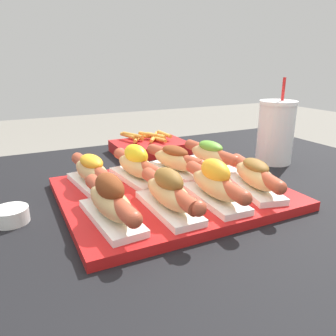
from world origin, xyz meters
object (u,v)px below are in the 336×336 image
hot_dog_6 (175,160)px  sauce_bowl (11,215)px  serving_tray (172,193)px  hot_dog_1 (171,192)px  hot_dog_2 (215,183)px  hot_dog_7 (210,155)px  hot_dog_3 (255,176)px  hot_dog_5 (136,165)px  hot_dog_4 (92,172)px  fries_basket (150,146)px  hot_dog_0 (110,201)px  drink_cup (276,132)px

hot_dog_6 → sauce_bowl: hot_dog_6 is taller
serving_tray → hot_dog_1: bearing=-118.5°
hot_dog_1 → hot_dog_2: (0.09, -0.00, 0.00)m
hot_dog_1 → hot_dog_7: 0.26m
hot_dog_3 → hot_dog_6: 0.19m
hot_dog_3 → hot_dog_5: hot_dog_5 is taller
hot_dog_7 → hot_dog_4: bearing=179.9°
hot_dog_5 → fries_basket: (0.14, 0.26, -0.03)m
hot_dog_0 → hot_dog_7: size_ratio=1.00×
hot_dog_3 → drink_cup: size_ratio=0.88×
hot_dog_5 → drink_cup: drink_cup is taller
hot_dog_2 → hot_dog_5: size_ratio=1.00×
hot_dog_6 → fries_basket: bearing=79.9°
serving_tray → drink_cup: (0.37, 0.10, 0.08)m
hot_dog_5 → hot_dog_2: bearing=-62.1°
hot_dog_2 → hot_dog_6: (0.01, 0.18, -0.00)m
hot_dog_2 → hot_dog_6: size_ratio=1.02×
hot_dog_3 → serving_tray: bearing=150.5°
drink_cup → hot_dog_4: bearing=-178.8°
hot_dog_7 → serving_tray: bearing=-150.2°
hot_dog_7 → fries_basket: hot_dog_7 is taller
hot_dog_0 → drink_cup: 0.55m
serving_tray → sauce_bowl: size_ratio=7.28×
hot_dog_4 → drink_cup: bearing=1.2°
hot_dog_1 → hot_dog_7: bearing=41.5°
serving_tray → fries_basket: (0.10, 0.34, 0.01)m
hot_dog_4 → hot_dog_2: bearing=-42.9°
hot_dog_2 → drink_cup: bearing=29.8°
hot_dog_1 → hot_dog_7: size_ratio=1.00×
serving_tray → drink_cup: drink_cup is taller
drink_cup → hot_dog_7: bearing=-177.1°
hot_dog_3 → hot_dog_4: (-0.29, 0.17, 0.00)m
hot_dog_4 → hot_dog_5: hot_dog_5 is taller
hot_dog_6 → hot_dog_4: bearing=-179.8°
hot_dog_2 → drink_cup: size_ratio=0.90×
hot_dog_0 → fries_basket: 0.49m
hot_dog_0 → hot_dog_3: 0.30m
hot_dog_2 → hot_dog_5: bearing=117.9°
fries_basket → hot_dog_2: bearing=-96.9°
serving_tray → hot_dog_4: (-0.14, 0.09, 0.04)m
fries_basket → hot_dog_1: bearing=-108.5°
hot_dog_7 → sauce_bowl: hot_dog_7 is taller
hot_dog_4 → hot_dog_0: bearing=-93.7°
hot_dog_0 → hot_dog_2: 0.20m
hot_dog_0 → hot_dog_1: bearing=-4.4°
hot_dog_2 → hot_dog_6: hot_dog_2 is taller
hot_dog_1 → hot_dog_0: bearing=175.6°
hot_dog_1 → hot_dog_3: (0.19, 0.01, -0.00)m
hot_dog_4 → sauce_bowl: size_ratio=3.39×
hot_dog_0 → sauce_bowl: bearing=145.1°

